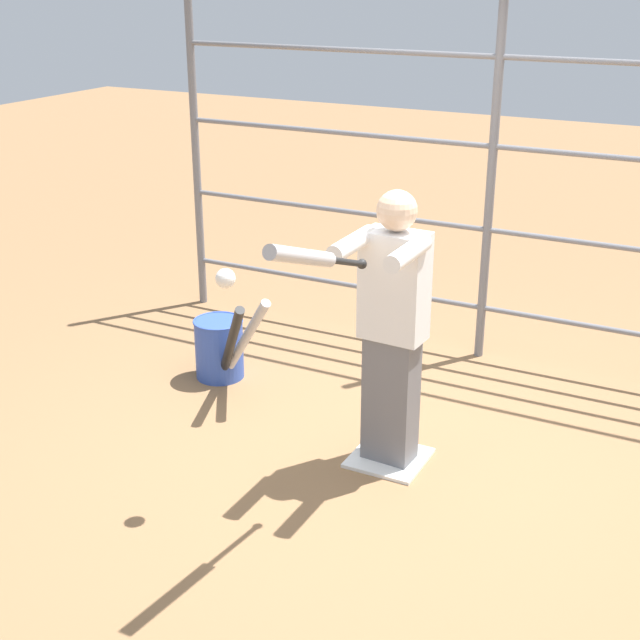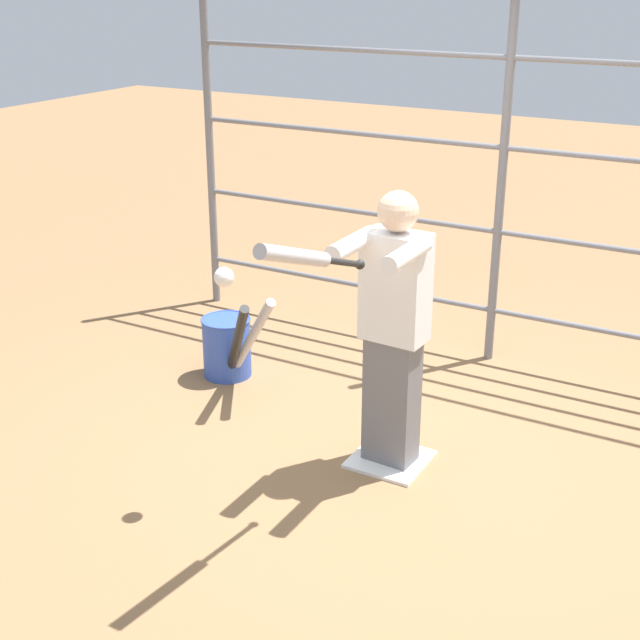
% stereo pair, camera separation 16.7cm
% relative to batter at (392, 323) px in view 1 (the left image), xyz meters
% --- Properties ---
extents(ground_plane, '(24.00, 24.00, 0.00)m').
position_rel_batter_xyz_m(ground_plane, '(0.00, -0.02, -0.82)').
color(ground_plane, olive).
extents(home_plate, '(0.40, 0.40, 0.02)m').
position_rel_batter_xyz_m(home_plate, '(0.00, -0.02, -0.81)').
color(home_plate, white).
rests_on(home_plate, ground).
extents(fence_backstop, '(4.71, 0.06, 2.38)m').
position_rel_batter_xyz_m(fence_backstop, '(0.00, -1.62, 0.37)').
color(fence_backstop, slate).
rests_on(fence_backstop, ground).
extents(batter, '(0.39, 0.52, 1.53)m').
position_rel_batter_xyz_m(batter, '(0.00, 0.00, 0.00)').
color(batter, slate).
rests_on(batter, ground).
extents(baseball_bat_swinging, '(0.08, 0.83, 0.33)m').
position_rel_batter_xyz_m(baseball_bat_swinging, '(0.02, 0.88, 0.61)').
color(baseball_bat_swinging, black).
extents(softball_in_flight, '(0.10, 0.10, 0.10)m').
position_rel_batter_xyz_m(softball_in_flight, '(0.58, 0.67, 0.36)').
color(softball_in_flight, white).
extents(bat_bucket, '(0.73, 0.60, 0.72)m').
position_rel_batter_xyz_m(bat_bucket, '(1.39, -0.47, -0.60)').
color(bat_bucket, '#3351B2').
rests_on(bat_bucket, ground).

